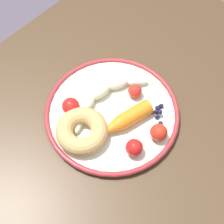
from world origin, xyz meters
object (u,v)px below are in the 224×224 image
at_px(blueberry_pile, 155,111).
at_px(tomato_near, 134,148).
at_px(tomato_extra, 159,132).
at_px(banana, 103,95).
at_px(dining_table, 105,154).
at_px(tomato_mid, 71,106).
at_px(carrot_orange, 125,120).
at_px(donut, 82,131).
at_px(plate, 112,113).
at_px(tomato_far, 135,91).

bearing_deg(blueberry_pile, tomato_near, -165.67).
distance_m(tomato_near, tomato_extra, 0.06).
bearing_deg(banana, dining_table, -135.79).
relative_size(tomato_near, tomato_mid, 0.95).
bearing_deg(blueberry_pile, carrot_orange, 154.99).
bearing_deg(tomato_extra, banana, 93.00).
height_order(banana, donut, donut).
xyz_separation_m(dining_table, tomato_mid, (-0.01, 0.10, 0.13)).
xyz_separation_m(donut, tomato_near, (0.05, -0.11, -0.00)).
height_order(plate, blueberry_pile, blueberry_pile).
xyz_separation_m(plate, tomato_extra, (0.02, -0.12, 0.02)).
distance_m(tomato_mid, tomato_extra, 0.20).
bearing_deg(tomato_mid, tomato_near, -83.44).
height_order(carrot_orange, tomato_far, carrot_orange).
height_order(banana, tomato_mid, tomato_mid).
xyz_separation_m(tomato_mid, tomato_far, (0.13, -0.08, -0.00)).
bearing_deg(tomato_near, carrot_orange, 57.66).
bearing_deg(banana, plate, -109.34).
xyz_separation_m(banana, donut, (-0.10, -0.03, 0.01)).
relative_size(banana, blueberry_pile, 3.62).
bearing_deg(plate, banana, 70.66).
bearing_deg(blueberry_pile, banana, 114.02).
xyz_separation_m(banana, blueberry_pile, (0.05, -0.11, -0.01)).
bearing_deg(plate, tomato_mid, 130.16).
xyz_separation_m(donut, tomato_extra, (0.11, -0.13, -0.00)).
bearing_deg(plate, blueberry_pile, -48.55).
height_order(plate, donut, donut).
relative_size(dining_table, tomato_far, 33.24).
bearing_deg(tomato_near, blueberry_pile, 14.33).
distance_m(donut, tomato_far, 0.16).
bearing_deg(dining_table, blueberry_pile, -21.59).
bearing_deg(blueberry_pile, plate, 131.45).
bearing_deg(tomato_far, blueberry_pile, -95.35).
height_order(dining_table, carrot_orange, carrot_orange).
height_order(banana, tomato_far, tomato_far).
relative_size(dining_table, blueberry_pile, 17.48).
distance_m(plate, tomato_far, 0.07).
xyz_separation_m(blueberry_pile, tomato_mid, (-0.12, 0.14, 0.01)).
distance_m(dining_table, plate, 0.12).
relative_size(banana, tomato_mid, 5.59).
xyz_separation_m(banana, tomato_far, (0.06, -0.05, 0.00)).
height_order(blueberry_pile, tomato_far, tomato_far).
bearing_deg(tomato_mid, tomato_far, -31.07).
xyz_separation_m(plate, blueberry_pile, (0.06, -0.07, 0.01)).
relative_size(plate, tomato_mid, 7.71).
bearing_deg(tomato_extra, plate, 100.89).
relative_size(plate, tomato_near, 8.15).
bearing_deg(tomato_far, carrot_orange, -155.46).
distance_m(blueberry_pile, tomato_far, 0.07).
bearing_deg(donut, tomato_mid, 66.71).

